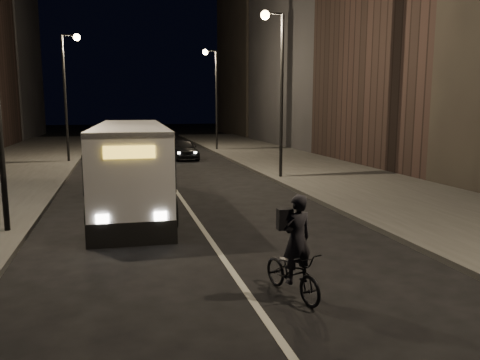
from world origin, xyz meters
TOP-DOWN VIEW (x-y plane):
  - ground at (0.00, 0.00)m, footprint 180.00×180.00m
  - sidewalk_right at (8.50, 14.00)m, footprint 7.00×70.00m
  - building_row_right at (16.00, 27.50)m, footprint 8.00×61.00m
  - streetlight_right_mid at (5.33, 12.00)m, footprint 1.20×0.44m
  - streetlight_right_far at (5.33, 28.00)m, footprint 1.20×0.44m
  - streetlight_left_near at (-5.33, 4.00)m, footprint 1.20×0.44m
  - streetlight_left_far at (-5.33, 22.00)m, footprint 1.20×0.44m
  - city_bus at (-1.94, 7.62)m, footprint 2.95×11.38m
  - cyclist_on_bicycle at (0.83, -2.23)m, footprint 1.04×1.90m
  - car_near at (2.03, 22.55)m, footprint 1.95×4.27m
  - car_mid at (-0.80, 30.87)m, footprint 1.69×3.97m
  - car_far at (1.40, 29.84)m, footprint 2.10×4.20m

SIDE VIEW (x-z plane):
  - ground at x=0.00m, z-range 0.00..0.00m
  - sidewalk_right at x=8.50m, z-range 0.00..0.16m
  - car_far at x=1.40m, z-range 0.00..1.17m
  - car_mid at x=-0.80m, z-range 0.00..1.27m
  - cyclist_on_bicycle at x=0.83m, z-range -0.35..1.73m
  - car_near at x=2.03m, z-range 0.00..1.42m
  - city_bus at x=-1.94m, z-range 0.13..3.18m
  - streetlight_right_mid at x=5.33m, z-range 1.30..9.42m
  - streetlight_right_far at x=5.33m, z-range 1.30..9.42m
  - streetlight_left_near at x=-5.33m, z-range 1.30..9.42m
  - streetlight_left_far at x=-5.33m, z-range 1.30..9.42m
  - building_row_right at x=16.00m, z-range 0.00..21.00m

